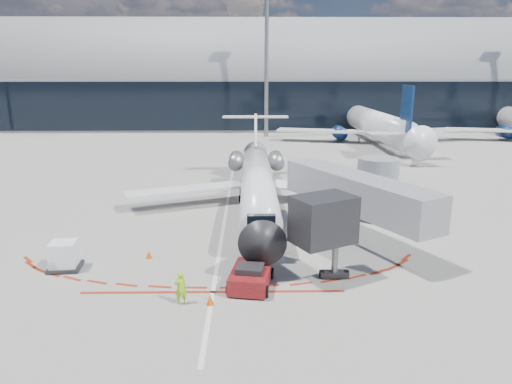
{
  "coord_description": "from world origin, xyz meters",
  "views": [
    {
      "loc": [
        1.96,
        -33.52,
        11.32
      ],
      "look_at": [
        2.5,
        2.01,
        1.9
      ],
      "focal_mm": 32.0,
      "sensor_mm": 36.0,
      "label": 1
    }
  ],
  "objects_px": {
    "pushback_tug": "(251,276)",
    "uld_container": "(64,256)",
    "regional_jet": "(257,180)",
    "ramp_worker": "(181,288)"
  },
  "relations": [
    {
      "from": "regional_jet",
      "to": "ramp_worker",
      "type": "bearing_deg",
      "value": -103.6
    },
    {
      "from": "regional_jet",
      "to": "pushback_tug",
      "type": "xyz_separation_m",
      "value": [
        -0.64,
        -15.25,
        -1.78
      ]
    },
    {
      "from": "ramp_worker",
      "to": "uld_container",
      "type": "height_order",
      "value": "ramp_worker"
    },
    {
      "from": "pushback_tug",
      "to": "uld_container",
      "type": "height_order",
      "value": "uld_container"
    },
    {
      "from": "pushback_tug",
      "to": "uld_container",
      "type": "xyz_separation_m",
      "value": [
        -10.94,
        2.37,
        0.26
      ]
    },
    {
      "from": "pushback_tug",
      "to": "uld_container",
      "type": "distance_m",
      "value": 11.2
    },
    {
      "from": "regional_jet",
      "to": "pushback_tug",
      "type": "height_order",
      "value": "regional_jet"
    },
    {
      "from": "regional_jet",
      "to": "pushback_tug",
      "type": "distance_m",
      "value": 15.36
    },
    {
      "from": "regional_jet",
      "to": "ramp_worker",
      "type": "xyz_separation_m",
      "value": [
        -4.14,
        -17.12,
        -1.49
      ]
    },
    {
      "from": "ramp_worker",
      "to": "regional_jet",
      "type": "bearing_deg",
      "value": -114.5
    }
  ]
}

